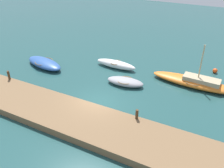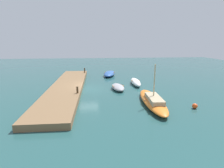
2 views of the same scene
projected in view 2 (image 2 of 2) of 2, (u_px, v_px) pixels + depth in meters
name	position (u px, v px, depth m)	size (l,w,h in m)	color
ground_plane	(88.00, 89.00, 22.97)	(84.00, 84.00, 0.00)	#234C4C
dock_platform	(67.00, 87.00, 22.68)	(21.87, 3.90, 0.57)	brown
rowboat_white	(136.00, 82.00, 25.09)	(4.45, 1.22, 0.77)	white
motorboat_blue	(109.00, 74.00, 31.44)	(5.14, 2.85, 0.77)	#2D569E
rowboat_grey	(118.00, 87.00, 22.58)	(3.55, 1.79, 0.64)	#939399
sailboat_orange	(153.00, 100.00, 17.27)	(7.81, 2.18, 4.01)	orange
mooring_post_west	(85.00, 70.00, 31.14)	(0.21, 0.21, 0.84)	#47331E
mooring_post_mid_west	(77.00, 90.00, 19.07)	(0.21, 0.21, 0.74)	#47331E
marker_buoy	(195.00, 106.00, 16.29)	(0.48, 0.48, 0.48)	#E54C19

